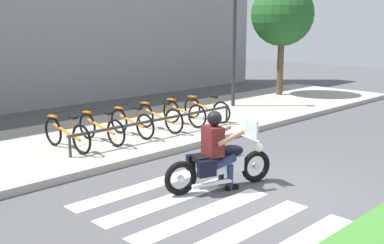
{
  "coord_description": "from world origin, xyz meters",
  "views": [
    {
      "loc": [
        -6.32,
        -4.65,
        2.9
      ],
      "look_at": [
        0.3,
        2.08,
        0.88
      ],
      "focal_mm": 43.08,
      "sensor_mm": 36.0,
      "label": 1
    }
  ],
  "objects_px": {
    "bicycle_0": "(67,134)",
    "bicycle_5": "(206,109)",
    "street_lamp": "(235,25)",
    "motorcycle": "(220,164)",
    "bicycle_1": "(101,128)",
    "bike_rack": "(160,120)",
    "tree_near_rack": "(282,15)",
    "bicycle_4": "(184,113)",
    "bicycle_3": "(159,117)",
    "bicycle_2": "(132,123)",
    "rider": "(217,145)"
  },
  "relations": [
    {
      "from": "bicycle_0",
      "to": "bicycle_5",
      "type": "bearing_deg",
      "value": 0.01
    },
    {
      "from": "street_lamp",
      "to": "bicycle_0",
      "type": "bearing_deg",
      "value": -171.16
    },
    {
      "from": "motorcycle",
      "to": "street_lamp",
      "type": "height_order",
      "value": "street_lamp"
    },
    {
      "from": "bicycle_0",
      "to": "bicycle_1",
      "type": "bearing_deg",
      "value": 0.03
    },
    {
      "from": "bicycle_5",
      "to": "bike_rack",
      "type": "distance_m",
      "value": 2.3
    },
    {
      "from": "street_lamp",
      "to": "tree_near_rack",
      "type": "bearing_deg",
      "value": 6.96
    },
    {
      "from": "bike_rack",
      "to": "motorcycle",
      "type": "bearing_deg",
      "value": -112.39
    },
    {
      "from": "bicycle_4",
      "to": "bike_rack",
      "type": "height_order",
      "value": "bicycle_4"
    },
    {
      "from": "bicycle_4",
      "to": "street_lamp",
      "type": "distance_m",
      "value": 4.21
    },
    {
      "from": "bicycle_4",
      "to": "bicycle_5",
      "type": "bearing_deg",
      "value": 0.06
    },
    {
      "from": "bicycle_3",
      "to": "bicycle_4",
      "type": "height_order",
      "value": "bicycle_3"
    },
    {
      "from": "bicycle_5",
      "to": "bike_rack",
      "type": "relative_size",
      "value": 0.34
    },
    {
      "from": "bicycle_1",
      "to": "bicycle_4",
      "type": "relative_size",
      "value": 1.07
    },
    {
      "from": "bicycle_5",
      "to": "tree_near_rack",
      "type": "height_order",
      "value": "tree_near_rack"
    },
    {
      "from": "bicycle_0",
      "to": "bicycle_1",
      "type": "xyz_separation_m",
      "value": [
        0.89,
        0.0,
        -0.01
      ]
    },
    {
      "from": "bicycle_1",
      "to": "bicycle_4",
      "type": "xyz_separation_m",
      "value": [
        2.68,
        -0.0,
        0.0
      ]
    },
    {
      "from": "motorcycle",
      "to": "bike_rack",
      "type": "relative_size",
      "value": 0.41
    },
    {
      "from": "bicycle_4",
      "to": "bicycle_5",
      "type": "relative_size",
      "value": 0.93
    },
    {
      "from": "motorcycle",
      "to": "bicycle_1",
      "type": "height_order",
      "value": "motorcycle"
    },
    {
      "from": "bicycle_3",
      "to": "bicycle_2",
      "type": "bearing_deg",
      "value": -179.99
    },
    {
      "from": "motorcycle",
      "to": "bicycle_2",
      "type": "relative_size",
      "value": 1.29
    },
    {
      "from": "bicycle_1",
      "to": "bicycle_3",
      "type": "distance_m",
      "value": 1.78
    },
    {
      "from": "bicycle_1",
      "to": "bicycle_2",
      "type": "height_order",
      "value": "bicycle_1"
    },
    {
      "from": "bicycle_0",
      "to": "rider",
      "type": "bearing_deg",
      "value": -77.1
    },
    {
      "from": "bicycle_2",
      "to": "street_lamp",
      "type": "bearing_deg",
      "value": 11.85
    },
    {
      "from": "bicycle_2",
      "to": "tree_near_rack",
      "type": "height_order",
      "value": "tree_near_rack"
    },
    {
      "from": "motorcycle",
      "to": "tree_near_rack",
      "type": "relative_size",
      "value": 0.47
    },
    {
      "from": "bicycle_4",
      "to": "bicycle_0",
      "type": "bearing_deg",
      "value": 180.0
    },
    {
      "from": "motorcycle",
      "to": "bike_rack",
      "type": "height_order",
      "value": "motorcycle"
    },
    {
      "from": "bicycle_2",
      "to": "bike_rack",
      "type": "relative_size",
      "value": 0.32
    },
    {
      "from": "rider",
      "to": "bicycle_1",
      "type": "bearing_deg",
      "value": 89.32
    },
    {
      "from": "motorcycle",
      "to": "bicycle_4",
      "type": "height_order",
      "value": "motorcycle"
    },
    {
      "from": "motorcycle",
      "to": "bicycle_0",
      "type": "xyz_separation_m",
      "value": [
        -0.92,
        3.73,
        0.06
      ]
    },
    {
      "from": "bike_rack",
      "to": "bicycle_0",
      "type": "bearing_deg",
      "value": 166.05
    },
    {
      "from": "rider",
      "to": "bicycle_5",
      "type": "xyz_separation_m",
      "value": [
        3.61,
        3.7,
        -0.32
      ]
    },
    {
      "from": "bicycle_0",
      "to": "bike_rack",
      "type": "relative_size",
      "value": 0.35
    },
    {
      "from": "motorcycle",
      "to": "tree_near_rack",
      "type": "bearing_deg",
      "value": 29.35
    },
    {
      "from": "rider",
      "to": "bike_rack",
      "type": "distance_m",
      "value": 3.45
    },
    {
      "from": "bicycle_5",
      "to": "street_lamp",
      "type": "height_order",
      "value": "street_lamp"
    },
    {
      "from": "bicycle_3",
      "to": "bicycle_4",
      "type": "relative_size",
      "value": 1.07
    },
    {
      "from": "bicycle_2",
      "to": "street_lamp",
      "type": "xyz_separation_m",
      "value": [
        5.11,
        1.07,
        2.35
      ]
    },
    {
      "from": "motorcycle",
      "to": "street_lamp",
      "type": "bearing_deg",
      "value": 38.79
    },
    {
      "from": "motorcycle",
      "to": "bike_rack",
      "type": "xyz_separation_m",
      "value": [
        1.31,
        3.18,
        0.12
      ]
    },
    {
      "from": "bicycle_2",
      "to": "bicycle_4",
      "type": "xyz_separation_m",
      "value": [
        1.78,
        -0.0,
        0.0
      ]
    },
    {
      "from": "motorcycle",
      "to": "bicycle_0",
      "type": "bearing_deg",
      "value": 103.88
    },
    {
      "from": "bicycle_3",
      "to": "tree_near_rack",
      "type": "distance_m",
      "value": 8.11
    },
    {
      "from": "bicycle_4",
      "to": "rider",
      "type": "bearing_deg",
      "value": -126.3
    },
    {
      "from": "bike_rack",
      "to": "street_lamp",
      "type": "xyz_separation_m",
      "value": [
        4.67,
        1.63,
        2.28
      ]
    },
    {
      "from": "bicycle_0",
      "to": "street_lamp",
      "type": "height_order",
      "value": "street_lamp"
    },
    {
      "from": "rider",
      "to": "bicycle_3",
      "type": "relative_size",
      "value": 0.83
    }
  ]
}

